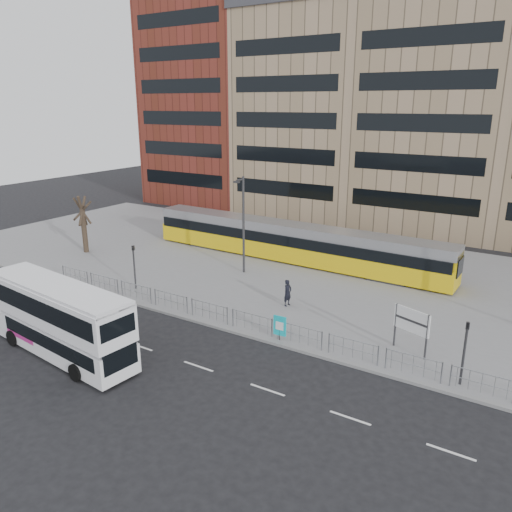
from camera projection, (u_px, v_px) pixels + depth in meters
The scene contains 15 objects.
ground at pixel (214, 328), 29.00m from camera, with size 120.00×120.00×0.00m, color black.
plaza at pixel (307, 270), 38.70m from camera, with size 64.00×24.00×0.15m, color gray.
kerb at pixel (215, 326), 29.02m from camera, with size 64.00×0.25×0.17m, color gray.
building_row at pixel (419, 99), 52.19m from camera, with size 70.40×18.40×31.20m.
pedestrian_barrier at pixel (248, 317), 28.11m from camera, with size 32.07×0.07×1.10m.
road_markings at pixel (183, 361), 25.26m from camera, with size 62.00×0.12×0.01m, color white.
double_decker_bus at pixel (60, 317), 25.35m from camera, with size 9.80×3.17×3.85m.
tram at pixel (291, 242), 40.53m from camera, with size 26.06×3.00×3.07m.
station_sign at pixel (411, 323), 25.39m from camera, with size 1.99×0.76×2.39m.
ad_panel at pixel (280, 326), 26.94m from camera, with size 0.75×0.09×1.41m.
pedestrian at pixel (288, 293), 31.56m from camera, with size 0.63×0.41×1.72m, color black.
traffic_light_west at pixel (134, 261), 34.17m from camera, with size 0.17×0.21×3.10m.
traffic_light_east at pixel (465, 345), 22.34m from camera, with size 0.19×0.22×3.10m.
lamp_post_west at pixel (243, 221), 36.86m from camera, with size 0.45×1.04×7.30m.
bare_tree at pixel (80, 194), 41.76m from camera, with size 4.37×4.37×7.10m.
Camera 1 is at (16.13, -21.16, 12.52)m, focal length 35.00 mm.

